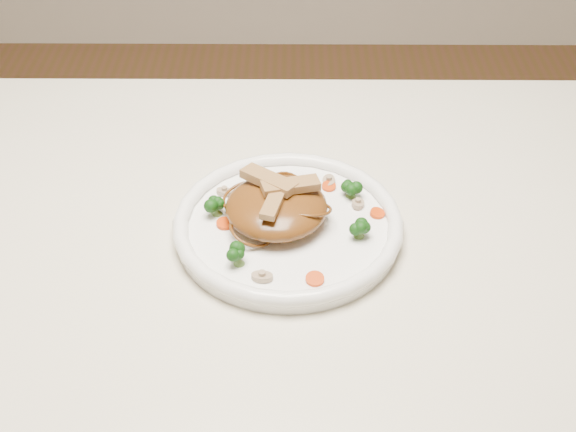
{
  "coord_description": "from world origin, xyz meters",
  "views": [
    {
      "loc": [
        0.07,
        -0.75,
        1.4
      ],
      "look_at": [
        0.06,
        0.0,
        0.78
      ],
      "focal_mm": 47.98,
      "sensor_mm": 36.0,
      "label": 1
    }
  ],
  "objects": [
    {
      "name": "carrot_1",
      "position": [
        -0.02,
        0.0,
        0.77
      ],
      "size": [
        0.03,
        0.03,
        0.0
      ],
      "primitive_type": "cylinder",
      "rotation": [
        0.0,
        0.0,
        -0.23
      ],
      "color": "red",
      "rests_on": "plate"
    },
    {
      "name": "plate",
      "position": [
        0.06,
        0.0,
        0.76
      ],
      "size": [
        0.36,
        0.36,
        0.02
      ],
      "primitive_type": "cylinder",
      "rotation": [
        0.0,
        0.0,
        0.26
      ],
      "color": "white",
      "rests_on": "table"
    },
    {
      "name": "table",
      "position": [
        0.0,
        0.0,
        0.65
      ],
      "size": [
        1.2,
        0.8,
        0.75
      ],
      "color": "beige",
      "rests_on": "ground"
    },
    {
      "name": "broccoli_2",
      "position": [
        0.0,
        -0.07,
        0.78
      ],
      "size": [
        0.03,
        0.03,
        0.03
      ],
      "primitive_type": null,
      "rotation": [
        0.0,
        0.0,
        -0.04
      ],
      "color": "#12400D",
      "rests_on": "plate"
    },
    {
      "name": "mushroom_0",
      "position": [
        0.03,
        -0.1,
        0.77
      ],
      "size": [
        0.03,
        0.03,
        0.01
      ],
      "primitive_type": "cylinder",
      "rotation": [
        0.0,
        0.0,
        -0.17
      ],
      "color": "#BFA78F",
      "rests_on": "plate"
    },
    {
      "name": "carrot_4",
      "position": [
        0.09,
        -0.1,
        0.77
      ],
      "size": [
        0.02,
        0.02,
        0.0
      ],
      "primitive_type": "cylinder",
      "rotation": [
        0.0,
        0.0,
        -0.08
      ],
      "color": "red",
      "rests_on": "plate"
    },
    {
      "name": "mushroom_2",
      "position": [
        -0.02,
        0.07,
        0.77
      ],
      "size": [
        0.03,
        0.03,
        0.01
      ],
      "primitive_type": "cylinder",
      "rotation": [
        0.0,
        0.0,
        -0.46
      ],
      "color": "#BFA78F",
      "rests_on": "plate"
    },
    {
      "name": "carrot_3",
      "position": [
        0.02,
        0.09,
        0.77
      ],
      "size": [
        0.02,
        0.02,
        0.0
      ],
      "primitive_type": "cylinder",
      "rotation": [
        0.0,
        0.0,
        -0.03
      ],
      "color": "red",
      "rests_on": "plate"
    },
    {
      "name": "broccoli_0",
      "position": [
        0.15,
        0.06,
        0.78
      ],
      "size": [
        0.02,
        0.02,
        0.03
      ],
      "primitive_type": null,
      "rotation": [
        0.0,
        0.0,
        -0.03
      ],
      "color": "#12400D",
      "rests_on": "plate"
    },
    {
      "name": "chicken_c",
      "position": [
        0.04,
        -0.01,
        0.81
      ],
      "size": [
        0.03,
        0.06,
        0.01
      ],
      "primitive_type": "cube",
      "rotation": [
        0.0,
        0.0,
        4.46
      ],
      "color": "tan",
      "rests_on": "noodle_mound"
    },
    {
      "name": "noodle_mound",
      "position": [
        0.05,
        0.01,
        0.79
      ],
      "size": [
        0.16,
        0.16,
        0.04
      ],
      "primitive_type": "ellipsoid",
      "rotation": [
        0.0,
        0.0,
        0.3
      ],
      "color": "#593111",
      "rests_on": "plate"
    },
    {
      "name": "carrot_0",
      "position": [
        0.12,
        0.08,
        0.77
      ],
      "size": [
        0.02,
        0.02,
        0.0
      ],
      "primitive_type": "cylinder",
      "rotation": [
        0.0,
        0.0,
        -0.03
      ],
      "color": "red",
      "rests_on": "plate"
    },
    {
      "name": "broccoli_1",
      "position": [
        -0.03,
        0.02,
        0.78
      ],
      "size": [
        0.03,
        0.03,
        0.03
      ],
      "primitive_type": null,
      "rotation": [
        0.0,
        0.0,
        -0.37
      ],
      "color": "#12400D",
      "rests_on": "plate"
    },
    {
      "name": "broccoli_3",
      "position": [
        0.15,
        -0.02,
        0.78
      ],
      "size": [
        0.03,
        0.03,
        0.03
      ],
      "primitive_type": null,
      "rotation": [
        0.0,
        0.0,
        0.03
      ],
      "color": "#12400D",
      "rests_on": "plate"
    },
    {
      "name": "carrot_2",
      "position": [
        0.18,
        0.02,
        0.77
      ],
      "size": [
        0.02,
        0.02,
        0.0
      ],
      "primitive_type": "cylinder",
      "rotation": [
        0.0,
        0.0,
        0.29
      ],
      "color": "red",
      "rests_on": "plate"
    },
    {
      "name": "chicken_b",
      "position": [
        0.04,
        0.03,
        0.81
      ],
      "size": [
        0.08,
        0.07,
        0.01
      ],
      "primitive_type": "cube",
      "rotation": [
        0.0,
        0.0,
        2.49
      ],
      "color": "tan",
      "rests_on": "noodle_mound"
    },
    {
      "name": "chicken_a",
      "position": [
        0.07,
        0.02,
        0.81
      ],
      "size": [
        0.08,
        0.04,
        0.01
      ],
      "primitive_type": "cube",
      "rotation": [
        0.0,
        0.0,
        0.28
      ],
      "color": "tan",
      "rests_on": "noodle_mound"
    },
    {
      "name": "mushroom_1",
      "position": [
        0.15,
        0.04,
        0.77
      ],
      "size": [
        0.03,
        0.03,
        0.01
      ],
      "primitive_type": "cylinder",
      "rotation": [
        0.0,
        0.0,
        1.46
      ],
      "color": "#BFA78F",
      "rests_on": "plate"
    },
    {
      "name": "mushroom_3",
      "position": [
        0.12,
        0.09,
        0.77
      ],
      "size": [
        0.03,
        0.03,
        0.01
      ],
      "primitive_type": "cylinder",
      "rotation": [
        0.0,
        0.0,
        1.62
      ],
      "color": "#BFA78F",
      "rests_on": "plate"
    }
  ]
}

